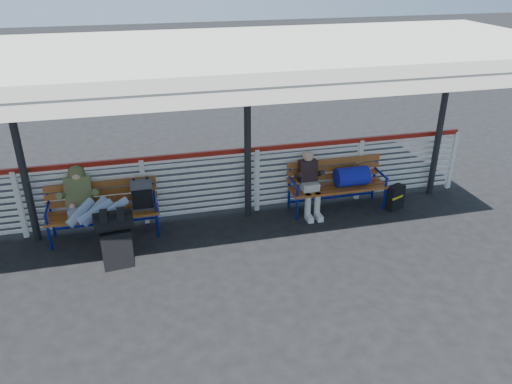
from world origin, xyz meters
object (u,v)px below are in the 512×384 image
object	(u,v)px
traveler_man	(91,206)
suitcase_side	(395,197)
bench_left	(117,202)
bench_right	(344,178)
companion_person	(310,183)
luggage_stack	(115,237)

from	to	relation	value
traveler_man	suitcase_side	bearing A→B (deg)	0.42
bench_left	traveler_man	bearing A→B (deg)	-138.25
bench_left	bench_right	size ratio (longest dim) A/B	1.00
suitcase_side	companion_person	bearing A→B (deg)	148.40
luggage_stack	suitcase_side	bearing A→B (deg)	1.43
bench_left	bench_right	world-z (taller)	bench_left
bench_right	suitcase_side	world-z (taller)	bench_right
bench_left	suitcase_side	bearing A→B (deg)	-3.46
bench_right	companion_person	bearing A→B (deg)	-177.04
bench_right	companion_person	size ratio (longest dim) A/B	1.57
companion_person	traveler_man	bearing A→B (deg)	-175.62
luggage_stack	suitcase_side	distance (m)	5.04
bench_left	suitcase_side	xyz separation A→B (m)	(4.95, -0.30, -0.38)
luggage_stack	suitcase_side	xyz separation A→B (m)	(4.98, 0.68, -0.27)
bench_left	suitcase_side	world-z (taller)	bench_left
traveler_man	suitcase_side	size ratio (longest dim) A/B	3.35
bench_right	suitcase_side	distance (m)	1.03
luggage_stack	traveler_man	bearing A→B (deg)	112.44
bench_right	suitcase_side	xyz separation A→B (m)	(0.92, -0.28, -0.37)
bench_left	luggage_stack	bearing A→B (deg)	-91.81
companion_person	suitcase_side	distance (m)	1.66
luggage_stack	traveler_man	xyz separation A→B (m)	(-0.35, 0.64, 0.24)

